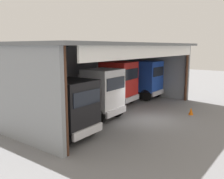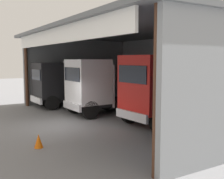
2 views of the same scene
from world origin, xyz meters
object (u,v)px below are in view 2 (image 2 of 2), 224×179
(truck_blue_left_bay, at_px, (204,101))
(oil_drum, at_px, (144,99))
(truck_black_center_right_bay, at_px, (56,84))
(truck_white_center_bay, at_px, (93,86))
(tool_cart, at_px, (136,98))
(traffic_cone, at_px, (39,141))
(truck_red_yard_outside, at_px, (154,89))

(truck_blue_left_bay, xyz_separation_m, oil_drum, (-9.96, 4.56, -1.47))
(truck_black_center_right_bay, xyz_separation_m, truck_white_center_bay, (4.03, 0.98, 0.08))
(truck_blue_left_bay, height_order, oil_drum, truck_blue_left_bay)
(truck_black_center_right_bay, relative_size, tool_cart, 5.00)
(truck_white_center_bay, xyz_separation_m, truck_blue_left_bay, (8.17, 0.93, 0.07))
(truck_white_center_bay, height_order, oil_drum, truck_white_center_bay)
(truck_black_center_right_bay, bearing_deg, truck_blue_left_bay, -172.76)
(truck_white_center_bay, distance_m, traffic_cone, 7.13)
(truck_white_center_bay, relative_size, traffic_cone, 9.08)
(truck_white_center_bay, bearing_deg, oil_drum, -73.94)
(truck_red_yard_outside, relative_size, oil_drum, 5.93)
(traffic_cone, bearing_deg, truck_black_center_right_bay, 155.95)
(truck_white_center_bay, distance_m, tool_cart, 5.45)
(truck_white_center_bay, height_order, truck_red_yard_outside, truck_red_yard_outside)
(tool_cart, bearing_deg, truck_red_yard_outside, -28.08)
(truck_red_yard_outside, xyz_separation_m, truck_blue_left_bay, (3.95, -0.62, -0.10))
(truck_black_center_right_bay, xyz_separation_m, tool_cart, (2.01, 5.86, -1.25))
(truck_red_yard_outside, relative_size, traffic_cone, 9.14)
(truck_red_yard_outside, height_order, tool_cart, truck_red_yard_outside)
(truck_red_yard_outside, relative_size, tool_cart, 5.12)
(tool_cart, bearing_deg, truck_white_center_bay, -67.55)
(truck_red_yard_outside, bearing_deg, truck_black_center_right_bay, 12.76)
(truck_white_center_bay, bearing_deg, truck_blue_left_bay, -175.46)
(truck_red_yard_outside, bearing_deg, truck_white_center_bay, 15.94)
(truck_white_center_bay, distance_m, truck_blue_left_bay, 8.22)
(tool_cart, relative_size, traffic_cone, 1.79)
(oil_drum, distance_m, tool_cart, 0.66)
(truck_blue_left_bay, bearing_deg, oil_drum, -25.83)
(truck_blue_left_bay, bearing_deg, truck_red_yard_outside, -10.16)
(truck_blue_left_bay, bearing_deg, tool_cart, -22.40)
(tool_cart, bearing_deg, truck_blue_left_bay, -21.20)
(truck_red_yard_outside, bearing_deg, tool_cart, -32.38)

